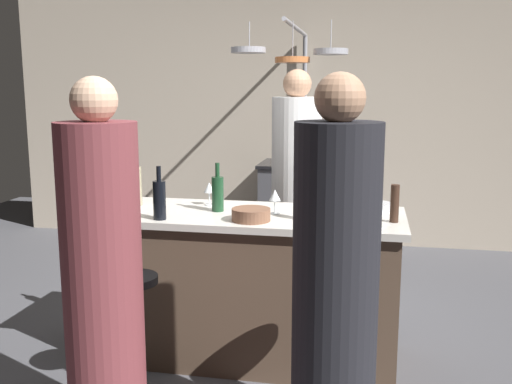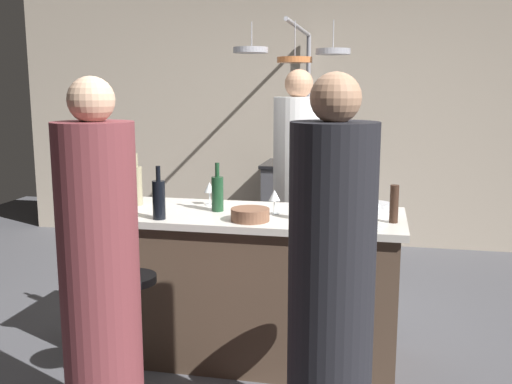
{
  "view_description": "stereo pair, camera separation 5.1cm",
  "coord_description": "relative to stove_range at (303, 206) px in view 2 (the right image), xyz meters",
  "views": [
    {
      "loc": [
        0.68,
        -3.31,
        1.63
      ],
      "look_at": [
        0.0,
        0.15,
        1.0
      ],
      "focal_mm": 40.98,
      "sensor_mm": 36.0,
      "label": 1
    },
    {
      "loc": [
        0.73,
        -3.3,
        1.63
      ],
      "look_at": [
        0.0,
        0.15,
        1.0
      ],
      "focal_mm": 40.98,
      "sensor_mm": 36.0,
      "label": 2
    }
  ],
  "objects": [
    {
      "name": "mixing_bowl_wooden",
      "position": [
        0.04,
        -2.65,
        0.49
      ],
      "size": [
        0.22,
        0.22,
        0.07
      ],
      "primitive_type": "cylinder",
      "color": "brown",
      "rests_on": "kitchen_island"
    },
    {
      "name": "chef",
      "position": [
        0.13,
        -1.41,
        0.37
      ],
      "size": [
        0.37,
        0.37,
        1.77
      ],
      "color": "white",
      "rests_on": "ground_plane"
    },
    {
      "name": "stove_range",
      "position": [
        0.0,
        0.0,
        0.0
      ],
      "size": [
        0.8,
        0.64,
        0.89
      ],
      "color": "#47474C",
      "rests_on": "ground_plane"
    },
    {
      "name": "guest_left",
      "position": [
        -0.47,
        -3.44,
        0.33
      ],
      "size": [
        0.36,
        0.36,
        1.68
      ],
      "color": "brown",
      "rests_on": "ground_plane"
    },
    {
      "name": "wine_bottle_amber",
      "position": [
        0.41,
        -2.6,
        0.58
      ],
      "size": [
        0.07,
        0.07,
        0.32
      ],
      "color": "brown",
      "rests_on": "kitchen_island"
    },
    {
      "name": "wine_glass_by_chef",
      "position": [
        -0.31,
        -2.27,
        0.56
      ],
      "size": [
        0.07,
        0.07,
        0.15
      ],
      "color": "silver",
      "rests_on": "kitchen_island"
    },
    {
      "name": "mixing_bowl_steel",
      "position": [
        0.73,
        -2.27,
        0.48
      ],
      "size": [
        0.17,
        0.17,
        0.06
      ],
      "primitive_type": "cylinder",
      "color": "#B7B7BC",
      "rests_on": "kitchen_island"
    },
    {
      "name": "wine_glass_near_right_guest",
      "position": [
        0.14,
        -2.45,
        0.56
      ],
      "size": [
        0.07,
        0.07,
        0.15
      ],
      "color": "silver",
      "rests_on": "kitchen_island"
    },
    {
      "name": "kitchen_island",
      "position": [
        0.0,
        -2.45,
        0.01
      ],
      "size": [
        1.8,
        0.72,
        0.9
      ],
      "color": "brown",
      "rests_on": "ground_plane"
    },
    {
      "name": "pepper_mill",
      "position": [
        0.82,
        -2.53,
        0.56
      ],
      "size": [
        0.05,
        0.05,
        0.21
      ],
      "primitive_type": "cylinder",
      "color": "#382319",
      "rests_on": "kitchen_island"
    },
    {
      "name": "wine_bottle_dark",
      "position": [
        -0.47,
        -2.72,
        0.57
      ],
      "size": [
        0.07,
        0.07,
        0.3
      ],
      "color": "black",
      "rests_on": "kitchen_island"
    },
    {
      "name": "ground_plane",
      "position": [
        0.0,
        -2.45,
        -0.45
      ],
      "size": [
        9.0,
        9.0,
        0.0
      ],
      "primitive_type": "plane",
      "color": "#4C4C51"
    },
    {
      "name": "overhead_pot_rack",
      "position": [
        0.02,
        -0.67,
        1.27
      ],
      "size": [
        0.93,
        1.51,
        2.17
      ],
      "color": "gray",
      "rests_on": "ground_plane"
    },
    {
      "name": "wine_bottle_white",
      "position": [
        -0.75,
        -2.37,
        0.58
      ],
      "size": [
        0.07,
        0.07,
        0.33
      ],
      "color": "gray",
      "rests_on": "kitchen_island"
    },
    {
      "name": "bar_stool_right",
      "position": [
        0.52,
        -3.07,
        -0.07
      ],
      "size": [
        0.28,
        0.28,
        0.68
      ],
      "color": "#4C4C51",
      "rests_on": "ground_plane"
    },
    {
      "name": "back_wall",
      "position": [
        0.0,
        0.4,
        0.85
      ],
      "size": [
        6.4,
        0.16,
        2.6
      ],
      "primitive_type": "cube",
      "color": "#BCAD99",
      "rests_on": "ground_plane"
    },
    {
      "name": "guest_right",
      "position": [
        0.56,
        -3.43,
        0.34
      ],
      "size": [
        0.36,
        0.36,
        1.7
      ],
      "color": "black",
      "rests_on": "ground_plane"
    },
    {
      "name": "bar_stool_left",
      "position": [
        -0.5,
        -3.07,
        -0.07
      ],
      "size": [
        0.28,
        0.28,
        0.68
      ],
      "color": "#4C4C51",
      "rests_on": "ground_plane"
    },
    {
      "name": "wine_bottle_green",
      "position": [
        -0.21,
        -2.44,
        0.56
      ],
      "size": [
        0.07,
        0.07,
        0.29
      ],
      "color": "#193D23",
      "rests_on": "kitchen_island"
    },
    {
      "name": "wine_glass_near_left_guest",
      "position": [
        0.73,
        -2.68,
        0.56
      ],
      "size": [
        0.07,
        0.07,
        0.15
      ],
      "color": "silver",
      "rests_on": "kitchen_island"
    }
  ]
}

